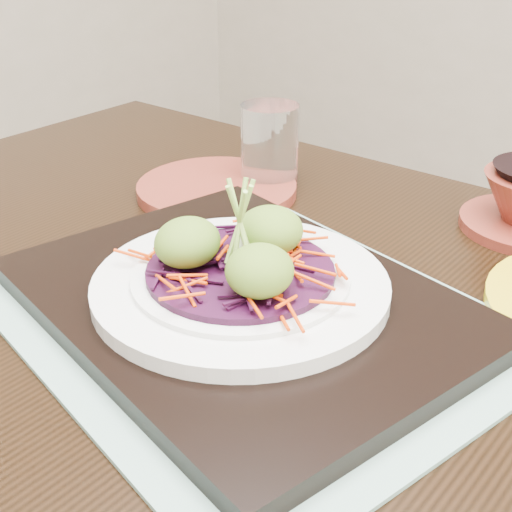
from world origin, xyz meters
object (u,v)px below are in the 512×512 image
Objects in this scene: dining_table at (262,399)px; white_plate at (241,284)px; serving_tray at (241,302)px; water_glass at (270,146)px; terracotta_side_plate at (217,189)px.

dining_table is 0.12m from white_plate.
serving_tray is at bearing 180.00° from white_plate.
water_glass is at bearing 126.78° from dining_table.
white_plate is at bearing 11.84° from serving_tray.
terracotta_side_plate is at bearing 148.43° from serving_tray.
terracotta_side_plate reaches higher than dining_table.
terracotta_side_plate is (-0.19, 0.18, -0.02)m from white_plate.
white_plate is at bearing -124.15° from dining_table.
terracotta_side_plate is (-0.19, 0.18, -0.01)m from serving_tray.
dining_table is at bearing -39.35° from terracotta_side_plate.
dining_table is 0.28m from terracotta_side_plate.
water_glass is at bearing 66.29° from terracotta_side_plate.
terracotta_side_plate is 0.08m from water_glass.
dining_table is at bearing 68.18° from serving_tray.
serving_tray is 0.29m from water_glass.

